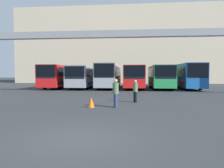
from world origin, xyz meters
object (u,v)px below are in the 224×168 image
(bus_slot_4, at_px, (160,76))
(pedestrian_mid_left, at_px, (116,92))
(traffic_cone, at_px, (91,102))
(bus_slot_5, at_px, (185,75))
(bus_slot_0, at_px, (60,75))
(bus_slot_1, at_px, (85,76))
(bus_slot_3, at_px, (134,76))
(pedestrian_near_right, at_px, (135,90))
(bus_slot_2, at_px, (109,75))

(bus_slot_4, relative_size, pedestrian_mid_left, 6.04)
(traffic_cone, bearing_deg, pedestrian_mid_left, 3.92)
(bus_slot_5, bearing_deg, pedestrian_mid_left, -114.10)
(bus_slot_0, relative_size, bus_slot_1, 0.91)
(bus_slot_1, bearing_deg, traffic_cone, -76.14)
(bus_slot_3, distance_m, traffic_cone, 17.63)
(pedestrian_mid_left, height_order, traffic_cone, pedestrian_mid_left)
(bus_slot_0, relative_size, pedestrian_near_right, 6.70)
(bus_slot_0, distance_m, bus_slot_5, 17.45)
(bus_slot_1, xyz_separation_m, bus_slot_4, (10.46, -0.63, 0.03))
(bus_slot_1, xyz_separation_m, bus_slot_2, (3.49, -0.17, 0.17))
(bus_slot_2, xyz_separation_m, bus_slot_4, (6.97, -0.46, -0.13))
(bus_slot_0, distance_m, pedestrian_near_right, 18.18)
(bus_slot_5, bearing_deg, traffic_cone, -117.68)
(bus_slot_4, distance_m, bus_slot_5, 3.62)
(bus_slot_3, xyz_separation_m, pedestrian_mid_left, (-1.11, -17.29, -0.85))
(bus_slot_5, relative_size, pedestrian_mid_left, 7.16)
(bus_slot_2, distance_m, bus_slot_5, 10.47)
(bus_slot_1, distance_m, bus_slot_2, 3.49)
(bus_slot_4, bearing_deg, bus_slot_0, 179.44)
(bus_slot_1, distance_m, pedestrian_mid_left, 18.72)
(bus_slot_5, bearing_deg, bus_slot_1, -178.68)
(bus_slot_2, height_order, pedestrian_near_right, bus_slot_2)
(bus_slot_1, distance_m, bus_slot_3, 6.99)
(bus_slot_4, bearing_deg, bus_slot_5, 15.24)
(bus_slot_5, relative_size, pedestrian_near_right, 7.73)
(bus_slot_1, xyz_separation_m, bus_slot_3, (6.97, -0.47, 0.03))
(bus_slot_3, bearing_deg, bus_slot_4, -2.57)
(bus_slot_3, bearing_deg, bus_slot_0, -179.89)
(bus_slot_0, height_order, bus_slot_4, bus_slot_0)
(bus_slot_2, distance_m, traffic_cone, 17.78)
(bus_slot_2, bearing_deg, bus_slot_3, -4.92)
(bus_slot_2, height_order, bus_slot_3, bus_slot_2)
(pedestrian_mid_left, bearing_deg, traffic_cone, 77.52)
(bus_slot_4, bearing_deg, bus_slot_2, 176.25)
(bus_slot_1, xyz_separation_m, traffic_cone, (4.41, -17.86, -1.40))
(pedestrian_mid_left, distance_m, pedestrian_near_right, 2.74)
(bus_slot_2, relative_size, bus_slot_4, 1.09)
(pedestrian_near_right, bearing_deg, bus_slot_3, -38.85)
(bus_slot_1, relative_size, bus_slot_3, 1.09)
(bus_slot_2, distance_m, pedestrian_near_right, 15.56)
(bus_slot_0, xyz_separation_m, bus_slot_3, (10.46, 0.02, -0.05))
(bus_slot_2, bearing_deg, pedestrian_mid_left, -82.32)
(bus_slot_3, xyz_separation_m, bus_slot_4, (3.49, -0.16, 0.01))
(bus_slot_5, relative_size, traffic_cone, 19.38)
(pedestrian_near_right, bearing_deg, bus_slot_2, -25.89)
(pedestrian_mid_left, bearing_deg, pedestrian_near_right, -41.97)
(pedestrian_mid_left, bearing_deg, bus_slot_3, -20.09)
(bus_slot_0, relative_size, bus_slot_4, 1.03)
(bus_slot_2, height_order, pedestrian_mid_left, bus_slot_2)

